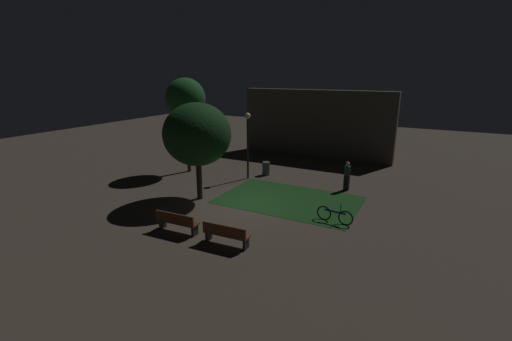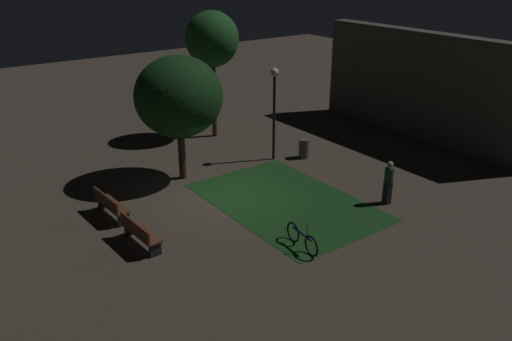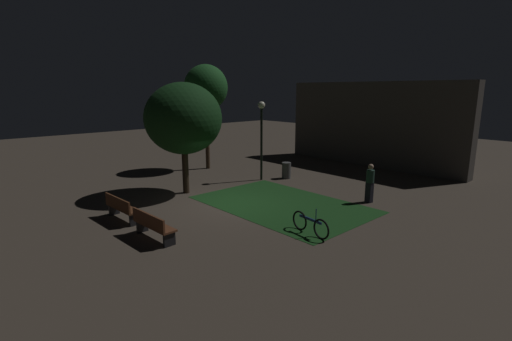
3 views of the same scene
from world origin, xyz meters
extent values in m
plane|color=#473D33|center=(0.00, 0.00, 0.00)|extent=(60.00, 60.00, 0.00)
cube|color=#194219|center=(1.39, 1.43, 0.01)|extent=(6.93, 4.54, 0.01)
cube|color=#512D19|center=(-1.17, -4.06, 0.45)|extent=(1.82, 0.57, 0.06)
cube|color=#512D19|center=(-1.15, -4.27, 0.68)|extent=(1.80, 0.15, 0.40)
cube|color=black|center=(-1.96, -4.10, 0.21)|extent=(0.10, 0.39, 0.42)
cube|color=black|center=(-0.37, -4.02, 0.21)|extent=(0.10, 0.39, 0.42)
cube|color=brown|center=(1.17, -4.06, 0.45)|extent=(1.82, 0.58, 0.06)
cube|color=brown|center=(1.18, -4.27, 0.68)|extent=(1.80, 0.16, 0.40)
cube|color=black|center=(0.37, -4.10, 0.21)|extent=(0.10, 0.39, 0.42)
cube|color=black|center=(1.96, -4.02, 0.21)|extent=(0.10, 0.39, 0.42)
cylinder|color=#2D2116|center=(-2.74, -0.51, 1.21)|extent=(0.28, 0.28, 2.41)
ellipsoid|color=#143816|center=(-2.74, -0.51, 3.33)|extent=(3.35, 3.35, 3.10)
cylinder|color=#423021|center=(-6.44, 3.29, 2.00)|extent=(0.24, 0.24, 4.00)
ellipsoid|color=#1E5623|center=(-6.44, 3.29, 4.68)|extent=(2.46, 2.46, 2.55)
cylinder|color=black|center=(-2.26, 3.69, 1.83)|extent=(0.12, 0.12, 3.66)
sphere|color=#F2EDCC|center=(-2.26, 3.69, 3.81)|extent=(0.36, 0.36, 0.36)
cylinder|color=#4C4C4C|center=(-1.61, 4.88, 0.42)|extent=(0.47, 0.47, 0.84)
torus|color=black|center=(3.71, -0.17, 0.33)|extent=(0.66, 0.13, 0.66)
torus|color=black|center=(4.68, -0.27, 0.33)|extent=(0.66, 0.13, 0.66)
cube|color=navy|center=(4.19, -0.22, 0.51)|extent=(0.97, 0.14, 0.08)
cylinder|color=navy|center=(4.43, -0.24, 0.73)|extent=(0.03, 0.03, 0.40)
cube|color=black|center=(3.59, 4.30, 0.42)|extent=(0.31, 0.24, 0.84)
cylinder|color=#233D33|center=(3.59, 4.30, 1.10)|extent=(0.32, 0.32, 0.52)
sphere|color=tan|center=(3.59, 4.30, 1.50)|extent=(0.22, 0.22, 0.22)
cube|color=#4C4742|center=(-0.57, 11.20, 2.51)|extent=(11.48, 0.80, 5.02)
camera|label=1|loc=(7.63, -13.92, 6.25)|focal=24.22mm
camera|label=2|loc=(14.63, -9.52, 8.36)|focal=36.96mm
camera|label=3|loc=(11.28, -9.02, 4.55)|focal=25.93mm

